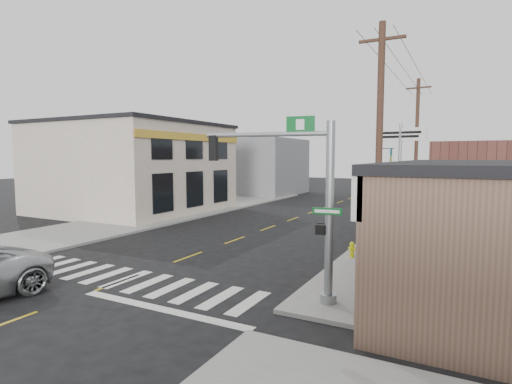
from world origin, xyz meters
The scene contains 19 objects.
ground centered at (0.00, 0.00, 0.00)m, with size 140.00×140.00×0.00m, color black.
sidewalk_right centered at (9.00, 13.00, 0.07)m, with size 6.00×38.00×0.13m, color gray.
sidewalk_left centered at (-9.00, 13.00, 0.07)m, with size 6.00×38.00×0.13m, color gray.
center_line centered at (0.00, 8.00, 0.01)m, with size 0.12×56.00×0.01m, color gold.
crosswalk centered at (0.00, 0.40, 0.01)m, with size 11.00×2.20×0.01m, color silver.
left_building centered at (-13.00, 14.00, 3.40)m, with size 12.00×12.00×6.80m, color beige.
bldg_distant_right centered at (12.00, 30.00, 2.80)m, with size 8.00×10.00×5.60m, color brown.
bldg_distant_left centered at (-11.00, 32.00, 3.20)m, with size 9.00×10.00×6.40m, color gray.
traffic_signal_pole centered at (6.56, 1.21, 3.37)m, with size 4.29×0.36×5.43m.
guide_sign centered at (8.20, 5.71, 2.04)m, with size 1.69×0.14×2.96m.
fire_hydrant centered at (6.49, 6.81, 0.49)m, with size 0.21×0.21×0.66m.
ped_crossing_sign centered at (7.74, 10.24, 1.85)m, with size 0.96×0.07×2.48m.
lamp_post centered at (6.36, 13.49, 3.56)m, with size 0.77×0.60×5.91m.
dance_center_sign centered at (7.07, 15.71, 4.88)m, with size 2.94×0.18×6.25m.
bare_tree centered at (8.24, 5.02, 3.74)m, with size 2.29×2.29×4.59m.
shrub_front centered at (9.51, 2.98, 0.65)m, with size 1.38×1.38×1.04m, color #143416.
shrub_back centered at (9.86, 6.20, 0.51)m, with size 1.01×1.01×0.76m, color #1F3217.
utility_pole_near centered at (8.01, 4.05, 4.58)m, with size 1.51×0.23×8.67m.
utility_pole_far centered at (7.50, 20.35, 5.07)m, with size 1.68×0.25×9.64m.
Camera 1 is at (10.60, -9.82, 4.40)m, focal length 28.00 mm.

